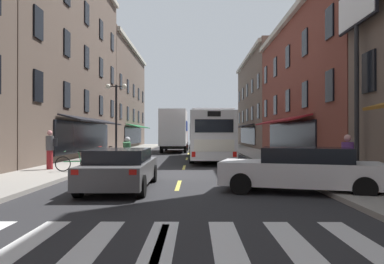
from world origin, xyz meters
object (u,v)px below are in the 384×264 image
object	(u,v)px
sedan_far	(301,169)
bicycle_mid	(107,155)
billboard_sign	(357,27)
pedestrian_near	(50,148)
sedan_near	(121,168)
bicycle_near	(76,163)
sedan_mid	(179,142)
transit_bus	(209,135)
street_lamp_twin	(116,117)
pedestrian_mid	(348,160)
motorcycle_rider	(127,158)
box_truck	(175,131)

from	to	relation	value
sedan_far	bicycle_mid	bearing A→B (deg)	129.56
billboard_sign	pedestrian_near	world-z (taller)	billboard_sign
sedan_near	bicycle_near	bearing A→B (deg)	124.99
sedan_mid	sedan_far	distance (m)	35.15
sedan_mid	pedestrian_near	bearing A→B (deg)	-99.15
transit_bus	street_lamp_twin	world-z (taller)	street_lamp_twin
pedestrian_mid	sedan_near	bearing A→B (deg)	-102.23
billboard_sign	motorcycle_rider	bearing A→B (deg)	170.26
bicycle_mid	pedestrian_mid	size ratio (longest dim) A/B	1.05
motorcycle_rider	bicycle_mid	world-z (taller)	motorcycle_rider
transit_bus	sedan_mid	xyz separation A→B (m)	(-3.01, 20.96, -1.01)
pedestrian_mid	sedan_mid	bearing A→B (deg)	-176.91
transit_bus	pedestrian_mid	bearing A→B (deg)	-74.54
box_truck	street_lamp_twin	world-z (taller)	street_lamp_twin
motorcycle_rider	pedestrian_near	size ratio (longest dim) A/B	1.14
street_lamp_twin	bicycle_near	bearing A→B (deg)	-90.28
sedan_mid	motorcycle_rider	distance (m)	29.76
billboard_sign	pedestrian_near	size ratio (longest dim) A/B	4.20
sedan_mid	sedan_far	bearing A→B (deg)	-81.34
bicycle_mid	pedestrian_near	bearing A→B (deg)	-108.13
sedan_near	pedestrian_near	distance (m)	6.58
billboard_sign	bicycle_near	distance (m)	13.07
bicycle_near	street_lamp_twin	bearing A→B (deg)	89.72
billboard_sign	pedestrian_near	bearing A→B (deg)	170.38
sedan_far	bicycle_mid	distance (m)	13.30
box_truck	street_lamp_twin	bearing A→B (deg)	-106.14
sedan_near	pedestrian_mid	size ratio (longest dim) A/B	2.82
street_lamp_twin	pedestrian_mid	bearing A→B (deg)	-51.40
motorcycle_rider	transit_bus	bearing A→B (deg)	65.66
billboard_sign	sedan_far	world-z (taller)	billboard_sign
box_truck	sedan_mid	xyz separation A→B (m)	(-0.07, 10.89, -1.38)
sedan_mid	motorcycle_rider	size ratio (longest dim) A/B	2.16
billboard_sign	motorcycle_rider	xyz separation A→B (m)	(-9.50, 1.63, -5.36)
bicycle_mid	pedestrian_mid	bearing A→B (deg)	-45.42
sedan_near	bicycle_near	distance (m)	4.98
box_truck	pedestrian_near	xyz separation A→B (m)	(-4.77, -18.24, -0.95)
bicycle_mid	street_lamp_twin	world-z (taller)	street_lamp_twin
box_truck	sedan_far	size ratio (longest dim) A/B	1.61
sedan_far	bicycle_near	world-z (taller)	sedan_far
transit_bus	street_lamp_twin	xyz separation A→B (m)	(-6.18, -1.17, 1.21)
pedestrian_near	street_lamp_twin	world-z (taller)	street_lamp_twin
bicycle_near	pedestrian_mid	xyz separation A→B (m)	(9.99, -4.61, 0.47)
sedan_far	street_lamp_twin	world-z (taller)	street_lamp_twin
box_truck	sedan_mid	distance (m)	10.98
box_truck	pedestrian_near	bearing A→B (deg)	-104.64
sedan_near	bicycle_mid	distance (m)	9.98
billboard_sign	pedestrian_mid	bearing A→B (deg)	-118.59
pedestrian_mid	street_lamp_twin	world-z (taller)	street_lamp_twin
motorcycle_rider	bicycle_mid	distance (m)	5.70
billboard_sign	sedan_mid	bearing A→B (deg)	105.21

